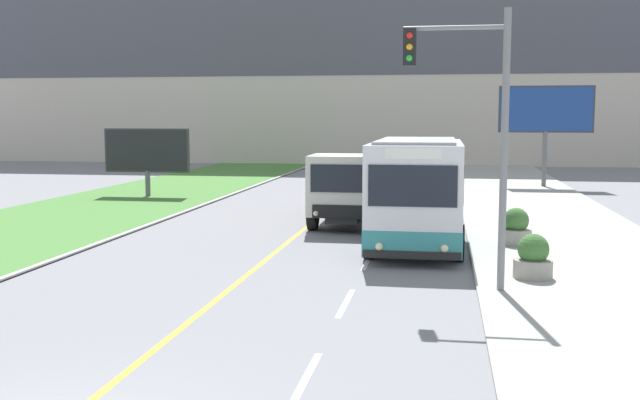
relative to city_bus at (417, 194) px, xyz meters
name	(u,v)px	position (x,y,z in m)	size (l,w,h in m)	color
lane_marking_centre	(132,389)	(-3.58, -12.11, -1.63)	(2.88, 140.00, 0.01)	gold
apartment_block_background	(389,40)	(-3.96, 41.90, 8.56)	(80.00, 8.04, 20.39)	beige
city_bus	(417,194)	(0.00, 0.00, 0.00)	(2.69, 6.12, 3.23)	silver
dump_truck	(349,190)	(-2.53, 4.36, -0.35)	(2.50, 6.78, 2.57)	black
car_distant	(378,177)	(-2.65, 17.45, -0.94)	(1.80, 4.30, 1.45)	#2D4784
traffic_light_mast	(475,115)	(1.42, -5.26, 2.29)	(2.28, 0.32, 6.18)	slate
billboard_large	(546,112)	(6.19, 20.33, 2.47)	(5.02, 0.24, 5.53)	#59595B
billboard_small	(147,152)	(-13.38, 12.40, 0.56)	(4.23, 0.24, 3.30)	#59595B
planter_round_near	(533,259)	(2.89, -3.87, -1.09)	(0.92, 0.92, 1.06)	gray
planter_round_second	(516,229)	(2.92, 0.78, -1.07)	(0.95, 0.95, 1.11)	gray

